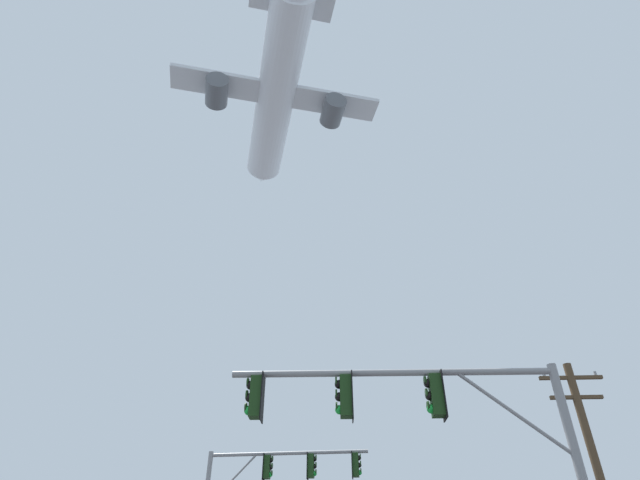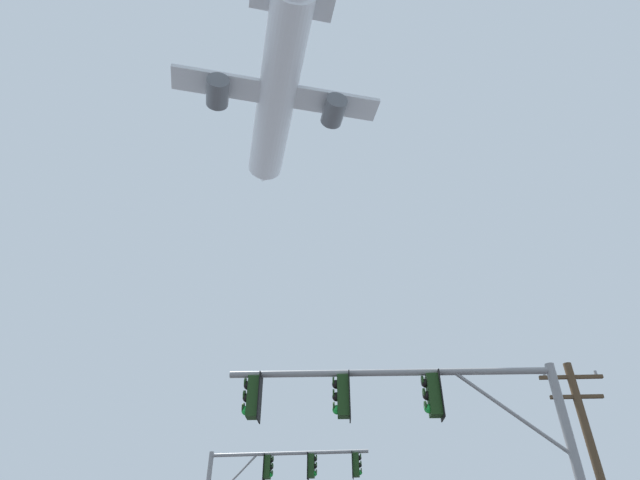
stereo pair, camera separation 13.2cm
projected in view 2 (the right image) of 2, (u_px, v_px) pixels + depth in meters
The scene contains 3 objects.
signal_pole_near at pixel (422, 420), 10.69m from camera, with size 7.34×0.54×5.56m.
utility_pole at pixel (600, 477), 15.92m from camera, with size 2.20×0.28×8.07m.
airplane at pixel (277, 96), 51.39m from camera, with size 20.88×27.03×7.42m.
Camera 2 is at (0.69, -3.45, 1.42)m, focal length 28.08 mm.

